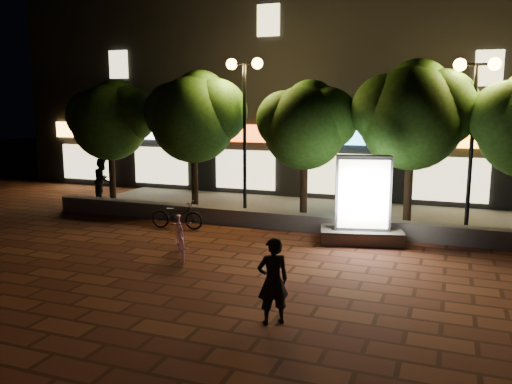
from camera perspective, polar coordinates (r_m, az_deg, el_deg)
The scene contains 15 objects.
ground at distance 12.56m, azimuth -3.78°, elevation -7.97°, with size 80.00×80.00×0.00m, color brown.
retaining_wall at distance 16.10m, azimuth 2.13°, elevation -3.09°, with size 16.00×0.45×0.50m, color #66635E.
sidewalk at distance 18.47m, azimuth 4.62°, elevation -2.11°, with size 16.00×5.00×0.08m, color #66635E.
building_block at distance 24.42m, azimuth 9.13°, elevation 12.35°, with size 28.00×8.12×11.30m.
tree_far_left at distance 20.25m, azimuth -15.55°, elevation 7.88°, with size 3.36×2.80×4.63m.
tree_left at distance 18.40m, azimuth -6.64°, elevation 8.49°, with size 3.60×3.00×4.89m.
tree_mid at distance 16.95m, azimuth 5.58°, elevation 7.64°, with size 3.24×2.70×4.50m.
tree_right at distance 16.38m, azimuth 16.94°, elevation 8.43°, with size 3.72×3.10×5.07m.
street_lamp_left at distance 17.35m, azimuth -1.27°, elevation 10.41°, with size 1.26×0.36×5.18m.
street_lamp_right at distance 16.09m, azimuth 22.85°, elevation 9.25°, with size 1.26×0.36×4.98m.
ad_kiosk at distance 14.59m, azimuth 11.58°, elevation -1.71°, with size 2.43×1.60×2.42m.
scooter_pink at distance 13.08m, azimuth -8.31°, elevation -4.98°, with size 0.49×1.72×1.03m, color #E79AC5.
rider at distance 9.13m, azimuth 1.87°, elevation -9.71°, with size 0.57×0.37×1.55m, color black.
scooter_parked at distance 16.13m, azimuth -8.66°, elevation -2.49°, with size 0.58×1.66×0.87m, color black.
pedestrian at distance 20.79m, azimuth -16.47°, elevation 1.29°, with size 0.81×0.63×1.67m, color black.
Camera 1 is at (5.01, -10.88, 3.80)m, focal length 36.48 mm.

